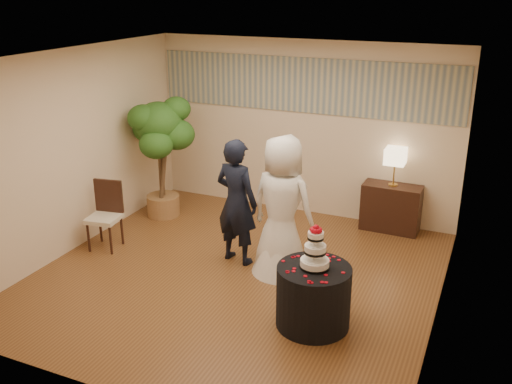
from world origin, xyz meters
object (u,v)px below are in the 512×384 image
at_px(bride, 282,206).
at_px(cake_table, 313,296).
at_px(groom, 237,202).
at_px(ficus_tree, 161,157).
at_px(console, 391,208).
at_px(table_lamp, 395,167).
at_px(wedding_cake, 315,247).
at_px(side_chair, 104,216).

distance_m(bride, cake_table, 1.41).
distance_m(groom, bride, 0.68).
bearing_deg(bride, ficus_tree, -12.29).
bearing_deg(console, table_lamp, 0.00).
height_order(groom, bride, bride).
distance_m(wedding_cake, table_lamp, 2.97).
relative_size(groom, console, 1.97).
height_order(wedding_cake, side_chair, wedding_cake).
bearing_deg(cake_table, table_lamp, 84.85).
xyz_separation_m(bride, table_lamp, (1.04, 1.93, 0.09)).
xyz_separation_m(bride, ficus_tree, (-2.48, 1.03, 0.06)).
bearing_deg(ficus_tree, side_chair, -93.85).
relative_size(groom, cake_table, 2.10).
bearing_deg(table_lamp, ficus_tree, -165.74).
height_order(cake_table, wedding_cake, wedding_cake).
bearing_deg(table_lamp, wedding_cake, -95.15).
bearing_deg(ficus_tree, bride, -22.59).
distance_m(table_lamp, side_chair, 4.31).
xyz_separation_m(cake_table, table_lamp, (0.27, 2.96, 0.66)).
distance_m(groom, ficus_tree, 2.06).
relative_size(bride, cake_table, 2.26).
xyz_separation_m(groom, console, (1.71, 1.88, -0.50)).
relative_size(bride, side_chair, 1.91).
relative_size(wedding_cake, console, 0.58).
relative_size(groom, side_chair, 1.77).
bearing_deg(table_lamp, cake_table, -95.15).
distance_m(bride, side_chair, 2.63).
bearing_deg(bride, console, -108.12).
height_order(bride, wedding_cake, bride).
height_order(bride, ficus_tree, ficus_tree).
bearing_deg(console, cake_table, -93.88).
distance_m(console, table_lamp, 0.65).
distance_m(groom, side_chair, 1.98).
distance_m(console, side_chair, 4.28).
bearing_deg(bride, wedding_cake, 137.22).
bearing_deg(cake_table, groom, 143.24).
xyz_separation_m(cake_table, console, (0.27, 2.96, 0.01)).
distance_m(bride, console, 2.26).
bearing_deg(table_lamp, console, 0.00).
bearing_deg(ficus_tree, wedding_cake, -32.37).
bearing_deg(wedding_cake, groom, 143.24).
distance_m(cake_table, side_chair, 3.42).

